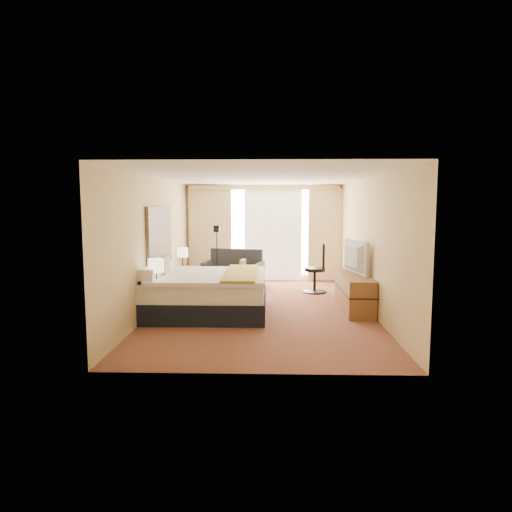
{
  "coord_description": "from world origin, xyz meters",
  "views": [
    {
      "loc": [
        0.15,
        -8.91,
        2.08
      ],
      "look_at": [
        -0.12,
        0.4,
        1.02
      ],
      "focal_mm": 32.0,
      "sensor_mm": 36.0,
      "label": 1
    }
  ],
  "objects_px": {
    "lamp_left": "(156,266)",
    "media_dresser": "(354,292)",
    "floor_lamp": "(217,244)",
    "television": "(351,257)",
    "lamp_right": "(183,253)",
    "desk_chair": "(317,271)",
    "nightstand_right": "(182,282)",
    "loveseat": "(234,274)",
    "nightstand_left": "(155,307)",
    "bed": "(206,292)"
  },
  "relations": [
    {
      "from": "media_dresser",
      "to": "desk_chair",
      "type": "height_order",
      "value": "desk_chair"
    },
    {
      "from": "lamp_left",
      "to": "television",
      "type": "xyz_separation_m",
      "value": [
        3.61,
        1.26,
        0.03
      ]
    },
    {
      "from": "nightstand_right",
      "to": "bed",
      "type": "height_order",
      "value": "bed"
    },
    {
      "from": "nightstand_right",
      "to": "media_dresser",
      "type": "distance_m",
      "value": 3.97
    },
    {
      "from": "floor_lamp",
      "to": "media_dresser",
      "type": "bearing_deg",
      "value": -37.66
    },
    {
      "from": "media_dresser",
      "to": "television",
      "type": "xyz_separation_m",
      "value": [
        -0.05,
        0.21,
        0.68
      ]
    },
    {
      "from": "television",
      "to": "nightstand_right",
      "type": "bearing_deg",
      "value": 60.06
    },
    {
      "from": "nightstand_right",
      "to": "lamp_left",
      "type": "height_order",
      "value": "lamp_left"
    },
    {
      "from": "lamp_right",
      "to": "nightstand_right",
      "type": "bearing_deg",
      "value": -106.07
    },
    {
      "from": "loveseat",
      "to": "television",
      "type": "xyz_separation_m",
      "value": [
        2.52,
        -2.36,
        0.72
      ]
    },
    {
      "from": "nightstand_left",
      "to": "television",
      "type": "height_order",
      "value": "television"
    },
    {
      "from": "media_dresser",
      "to": "desk_chair",
      "type": "relative_size",
      "value": 1.56
    },
    {
      "from": "nightstand_right",
      "to": "media_dresser",
      "type": "xyz_separation_m",
      "value": [
        3.7,
        -1.45,
        0.07
      ]
    },
    {
      "from": "desk_chair",
      "to": "television",
      "type": "height_order",
      "value": "television"
    },
    {
      "from": "nightstand_right",
      "to": "loveseat",
      "type": "height_order",
      "value": "loveseat"
    },
    {
      "from": "bed",
      "to": "lamp_left",
      "type": "xyz_separation_m",
      "value": [
        -0.77,
        -0.66,
        0.59
      ]
    },
    {
      "from": "desk_chair",
      "to": "lamp_left",
      "type": "bearing_deg",
      "value": -131.04
    },
    {
      "from": "nightstand_left",
      "to": "bed",
      "type": "xyz_separation_m",
      "value": [
        0.81,
        0.66,
        0.13
      ]
    },
    {
      "from": "media_dresser",
      "to": "nightstand_left",
      "type": "bearing_deg",
      "value": -164.16
    },
    {
      "from": "loveseat",
      "to": "bed",
      "type": "bearing_deg",
      "value": -84.88
    },
    {
      "from": "lamp_left",
      "to": "desk_chair",
      "type": "bearing_deg",
      "value": 41.87
    },
    {
      "from": "lamp_left",
      "to": "media_dresser",
      "type": "bearing_deg",
      "value": 16.06
    },
    {
      "from": "nightstand_left",
      "to": "lamp_right",
      "type": "height_order",
      "value": "lamp_right"
    },
    {
      "from": "media_dresser",
      "to": "floor_lamp",
      "type": "distance_m",
      "value": 3.84
    },
    {
      "from": "nightstand_right",
      "to": "lamp_right",
      "type": "relative_size",
      "value": 1.05
    },
    {
      "from": "nightstand_right",
      "to": "lamp_left",
      "type": "distance_m",
      "value": 2.61
    },
    {
      "from": "lamp_right",
      "to": "lamp_left",
      "type": "bearing_deg",
      "value": -89.58
    },
    {
      "from": "bed",
      "to": "loveseat",
      "type": "relative_size",
      "value": 1.41
    },
    {
      "from": "media_dresser",
      "to": "floor_lamp",
      "type": "height_order",
      "value": "floor_lamp"
    },
    {
      "from": "floor_lamp",
      "to": "lamp_left",
      "type": "height_order",
      "value": "floor_lamp"
    },
    {
      "from": "loveseat",
      "to": "television",
      "type": "height_order",
      "value": "television"
    },
    {
      "from": "nightstand_right",
      "to": "loveseat",
      "type": "relative_size",
      "value": 0.34
    },
    {
      "from": "bed",
      "to": "television",
      "type": "distance_m",
      "value": 2.97
    },
    {
      "from": "nightstand_right",
      "to": "lamp_right",
      "type": "distance_m",
      "value": 0.68
    },
    {
      "from": "desk_chair",
      "to": "nightstand_right",
      "type": "bearing_deg",
      "value": -167.63
    },
    {
      "from": "bed",
      "to": "lamp_right",
      "type": "height_order",
      "value": "bed"
    },
    {
      "from": "floor_lamp",
      "to": "bed",
      "type": "bearing_deg",
      "value": -88.13
    },
    {
      "from": "nightstand_left",
      "to": "nightstand_right",
      "type": "xyz_separation_m",
      "value": [
        0.0,
        2.5,
        0.0
      ]
    },
    {
      "from": "nightstand_left",
      "to": "loveseat",
      "type": "relative_size",
      "value": 0.34
    },
    {
      "from": "desk_chair",
      "to": "lamp_right",
      "type": "xyz_separation_m",
      "value": [
        -3.14,
        -0.24,
        0.44
      ]
    },
    {
      "from": "lamp_right",
      "to": "television",
      "type": "xyz_separation_m",
      "value": [
        3.63,
        -1.3,
        0.07
      ]
    },
    {
      "from": "desk_chair",
      "to": "floor_lamp",
      "type": "bearing_deg",
      "value": 174.18
    },
    {
      "from": "loveseat",
      "to": "lamp_left",
      "type": "relative_size",
      "value": 2.78
    },
    {
      "from": "nightstand_left",
      "to": "media_dresser",
      "type": "relative_size",
      "value": 0.31
    },
    {
      "from": "television",
      "to": "desk_chair",
      "type": "bearing_deg",
      "value": 6.71
    },
    {
      "from": "nightstand_left",
      "to": "nightstand_right",
      "type": "distance_m",
      "value": 2.5
    },
    {
      "from": "media_dresser",
      "to": "floor_lamp",
      "type": "bearing_deg",
      "value": 142.34
    },
    {
      "from": "nightstand_right",
      "to": "floor_lamp",
      "type": "height_order",
      "value": "floor_lamp"
    },
    {
      "from": "floor_lamp",
      "to": "lamp_right",
      "type": "relative_size",
      "value": 2.96
    },
    {
      "from": "bed",
      "to": "desk_chair",
      "type": "distance_m",
      "value": 3.17
    }
  ]
}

